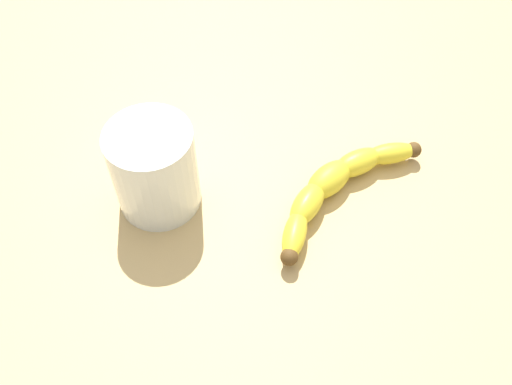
# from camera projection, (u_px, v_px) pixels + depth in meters

# --- Properties ---
(wooden_tabletop) EXTENTS (1.20, 1.20, 0.03)m
(wooden_tabletop) POSITION_uv_depth(u_px,v_px,m) (315.00, 172.00, 0.72)
(wooden_tabletop) COLOR tan
(wooden_tabletop) RESTS_ON ground
(banana) EXTENTS (0.16, 0.19, 0.04)m
(banana) POSITION_uv_depth(u_px,v_px,m) (336.00, 185.00, 0.67)
(banana) COLOR yellow
(banana) RESTS_ON wooden_tabletop
(smoothie_glass) EXTENTS (0.10, 0.10, 0.11)m
(smoothie_glass) POSITION_uv_depth(u_px,v_px,m) (155.00, 170.00, 0.64)
(smoothie_glass) COLOR silver
(smoothie_glass) RESTS_ON wooden_tabletop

